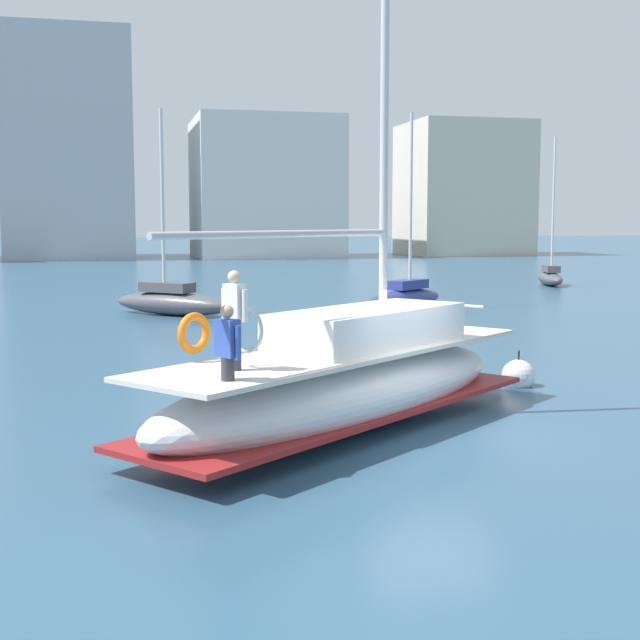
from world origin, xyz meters
TOP-DOWN VIEW (x-y plane):
  - ground_plane at (0.00, 0.00)m, footprint 400.00×400.00m
  - main_sailboat at (-1.33, 0.62)m, footprint 9.04×7.80m
  - moored_sloop_near at (6.91, 21.38)m, footprint 4.98×4.26m
  - moored_sloop_far at (20.03, 32.98)m, footprint 2.61×5.10m
  - moored_catamaran at (-3.17, 21.22)m, footprint 5.17×4.92m
  - mooring_buoy at (3.62, 3.72)m, footprint 0.77×0.77m
  - waterfront_buildings at (-9.70, 80.28)m, footprint 86.29×17.78m

SIDE VIEW (x-z plane):
  - ground_plane at x=0.00m, z-range 0.00..0.00m
  - mooring_buoy at x=3.62m, z-range -0.26..0.72m
  - moored_sloop_far at x=20.03m, z-range -3.79..4.94m
  - moored_sloop_near at x=6.91m, z-range -3.65..4.82m
  - moored_catamaran at x=-3.17m, z-range -3.55..4.76m
  - main_sailboat at x=-1.33m, z-range -5.61..7.43m
  - waterfront_buildings at x=-9.70m, z-range -1.42..21.28m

